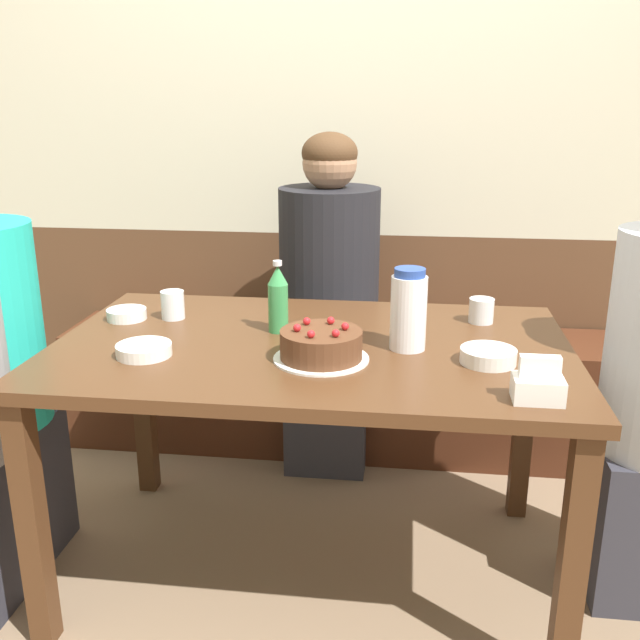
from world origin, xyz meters
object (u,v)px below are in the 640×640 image
at_px(bench_seat, 340,389).
at_px(person_dark_striped, 329,308).
at_px(bowl_side_dish, 488,356).
at_px(soju_bottle, 278,298).
at_px(bowl_rice_small, 144,350).
at_px(birthday_cake, 321,345).
at_px(bowl_soup_white, 127,314).
at_px(napkin_holder, 538,385).
at_px(glass_tumbler_short, 481,311).
at_px(glass_water_tall, 173,305).
at_px(water_pitcher, 409,310).

xyz_separation_m(bench_seat, person_dark_striped, (-0.03, -0.13, 0.38)).
height_order(bowl_side_dish, person_dark_striped, person_dark_striped).
height_order(soju_bottle, bowl_rice_small, soju_bottle).
xyz_separation_m(birthday_cake, bowl_soup_white, (-0.63, 0.27, -0.02)).
height_order(birthday_cake, bowl_rice_small, birthday_cake).
bearing_deg(napkin_holder, bench_seat, 115.45).
height_order(bench_seat, birthday_cake, birthday_cake).
relative_size(bench_seat, glass_tumbler_short, 29.69).
distance_m(bowl_side_dish, glass_water_tall, 0.95).
bearing_deg(person_dark_striped, birthday_cake, 5.18).
bearing_deg(birthday_cake, bench_seat, 92.60).
relative_size(birthday_cake, water_pitcher, 1.12).
bearing_deg(glass_water_tall, napkin_holder, -26.44).
height_order(bench_seat, soju_bottle, soju_bottle).
height_order(bench_seat, bowl_side_dish, bowl_side_dish).
height_order(bowl_rice_small, glass_tumbler_short, glass_tumbler_short).
bearing_deg(glass_water_tall, bowl_side_dish, -16.48).
bearing_deg(bench_seat, bowl_side_dish, -63.43).
height_order(bowl_side_dish, glass_tumbler_short, glass_tumbler_short).
xyz_separation_m(bench_seat, soju_bottle, (-0.11, -0.74, 0.58)).
xyz_separation_m(water_pitcher, glass_tumbler_short, (0.22, 0.26, -0.07)).
bearing_deg(glass_water_tall, glass_tumbler_short, 4.81).
relative_size(soju_bottle, glass_water_tall, 2.43).
bearing_deg(bowl_side_dish, bowl_rice_small, -176.19).
relative_size(bench_seat, soju_bottle, 10.54).
bearing_deg(water_pitcher, glass_water_tall, 165.31).
height_order(glass_water_tall, glass_tumbler_short, glass_water_tall).
distance_m(birthday_cake, bowl_side_dish, 0.42).
distance_m(bench_seat, bowl_rice_small, 1.18).
distance_m(napkin_holder, person_dark_striped, 1.19).
bearing_deg(soju_bottle, birthday_cake, -55.08).
height_order(soju_bottle, glass_water_tall, soju_bottle).
bearing_deg(bowl_side_dish, birthday_cake, -175.87).
relative_size(bowl_rice_small, person_dark_striped, 0.11).
bearing_deg(bench_seat, water_pitcher, -72.84).
distance_m(glass_tumbler_short, person_dark_striped, 0.69).
height_order(bowl_soup_white, bowl_side_dish, bowl_side_dish).
distance_m(glass_water_tall, person_dark_striped, 0.69).
distance_m(bench_seat, person_dark_striped, 0.41).
distance_m(bowl_soup_white, bowl_side_dish, 1.08).
relative_size(birthday_cake, bowl_soup_white, 2.08).
relative_size(bowl_soup_white, bowl_side_dish, 0.84).
height_order(water_pitcher, glass_tumbler_short, water_pitcher).
xyz_separation_m(napkin_holder, glass_tumbler_short, (-0.07, 0.57, -0.00)).
height_order(birthday_cake, glass_tumbler_short, birthday_cake).
bearing_deg(glass_tumbler_short, napkin_holder, -82.72).
height_order(bench_seat, water_pitcher, water_pitcher).
height_order(glass_water_tall, person_dark_striped, person_dark_striped).
bearing_deg(soju_bottle, glass_water_tall, 166.06).
bearing_deg(person_dark_striped, water_pitcher, 22.34).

